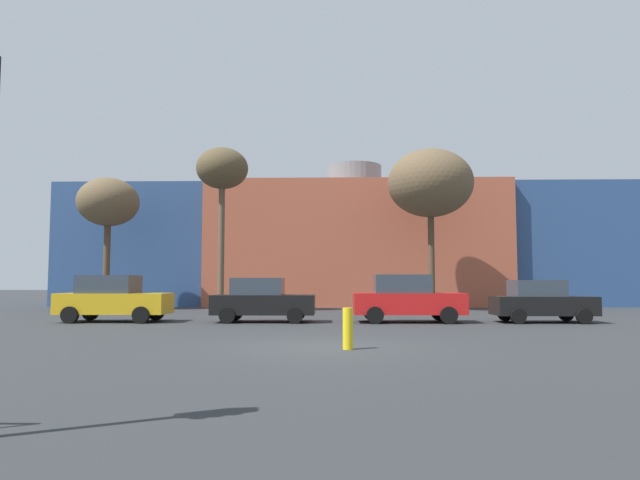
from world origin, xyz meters
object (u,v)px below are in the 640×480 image
Objects in this scene: bare_tree_2 at (108,203)px; bare_tree_1 at (430,184)px; parked_car_3 at (541,301)px; parked_car_2 at (407,299)px; bollard_yellow_0 at (348,329)px; bare_tree_0 at (222,172)px; parked_car_1 at (262,300)px; parked_car_0 at (113,299)px.

bare_tree_1 is at bearing -2.51° from bare_tree_2.
parked_car_3 is at bearing -25.03° from bare_tree_2.
parked_car_3 is (5.20, -0.00, -0.10)m from parked_car_2.
bare_tree_2 is (-15.78, 9.80, 5.16)m from parked_car_2.
bare_tree_1 is 19.82m from bollard_yellow_0.
parked_car_2 is at bearing -42.15° from bare_tree_0.
bare_tree_2 reaches higher than bollard_yellow_0.
bare_tree_0 is at bearing 137.85° from parked_car_2.
bare_tree_0 is at bearing -14.32° from bare_tree_2.
bare_tree_2 is (-10.13, 9.80, 5.23)m from parked_car_1.
bollard_yellow_0 is at bearing -105.66° from bare_tree_1.
parked_car_1 is (5.89, -0.00, -0.05)m from parked_car_0.
parked_car_0 is 5.89m from parked_car_1.
parked_car_0 is at bearing 180.00° from parked_car_3.
parked_car_1 is 13.62m from bare_tree_1.
bare_tree_0 is 7.27m from bare_tree_2.
parked_car_1 is 9.56m from bollard_yellow_0.
parked_car_0 is 11.54m from parked_car_2.
parked_car_3 is (10.85, 0.00, -0.04)m from parked_car_1.
parked_car_0 is 4.40× the size of bollard_yellow_0.
parked_car_0 reaches higher than parked_car_3.
bare_tree_2 is (-6.90, 1.76, -1.47)m from bare_tree_0.
bare_tree_1 is at bearing 106.53° from parked_car_3.
bare_tree_1 is at bearing 74.34° from bollard_yellow_0.
parked_car_3 is 3.95× the size of bollard_yellow_0.
bare_tree_2 is at bearing 125.15° from bollard_yellow_0.
parked_car_3 is at bearing 0.00° from parked_car_1.
bare_tree_0 is 11.46m from bare_tree_1.
parked_car_3 is 0.43× the size of bare_tree_0.
parked_car_3 is 0.50× the size of bare_tree_2.
bollard_yellow_0 is (-7.72, -9.03, -0.34)m from parked_car_3.
parked_car_3 is at bearing -0.00° from parked_car_2.
bare_tree_1 reaches higher than bare_tree_2.
bare_tree_0 is (-14.08, 8.04, 6.73)m from parked_car_3.
bare_tree_2 is at bearing 165.68° from bare_tree_0.
parked_car_2 is 4.45× the size of bollard_yellow_0.
bare_tree_2 is at bearing 177.49° from bare_tree_1.
parked_car_1 is at bearing 109.09° from bollard_yellow_0.
bare_tree_0 is (2.66, 8.04, 6.64)m from parked_car_0.
bollard_yellow_0 is (-2.52, -9.03, -0.44)m from parked_car_2.
parked_car_2 is 0.48× the size of bare_tree_0.
parked_car_0 is at bearing 180.00° from parked_car_1.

